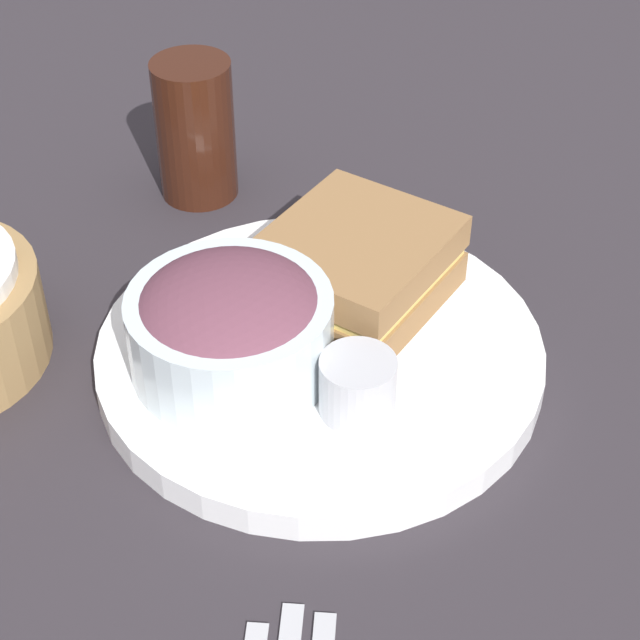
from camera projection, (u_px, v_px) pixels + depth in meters
ground_plane at (320, 366)px, 0.74m from camera, size 4.00×4.00×0.00m
plate at (320, 354)px, 0.73m from camera, size 0.30×0.30×0.02m
sandwich at (351, 266)px, 0.74m from camera, size 0.14×0.13×0.06m
salad_bowl at (230, 324)px, 0.68m from camera, size 0.13×0.13×0.07m
dressing_cup at (358, 386)px, 0.66m from camera, size 0.05×0.05×0.04m
orange_wedge at (226, 275)px, 0.75m from camera, size 0.04×0.04×0.04m
drink_glass at (195, 130)px, 0.87m from camera, size 0.06×0.06×0.12m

